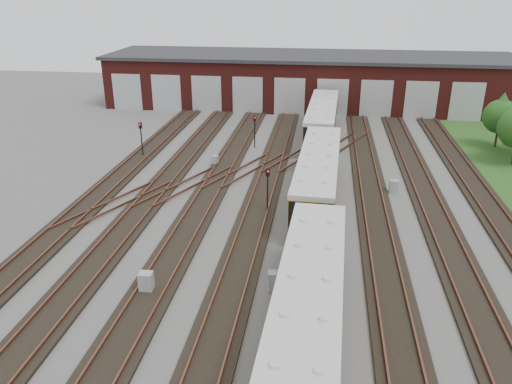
# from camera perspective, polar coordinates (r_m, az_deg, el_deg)

# --- Properties ---
(ground) EXTENTS (120.00, 120.00, 0.00)m
(ground) POSITION_cam_1_polar(r_m,az_deg,el_deg) (28.60, 2.41, -7.88)
(ground) COLOR #474442
(ground) RESTS_ON ground
(track_network) EXTENTS (30.40, 70.00, 0.33)m
(track_network) POSITION_cam_1_polar(r_m,az_deg,el_deg) (29.07, 2.20, -7.09)
(track_network) COLOR black
(track_network) RESTS_ON ground
(maintenance_shed) EXTENTS (51.00, 12.50, 6.35)m
(maintenance_shed) POSITION_cam_1_polar(r_m,az_deg,el_deg) (65.52, 6.06, 12.65)
(maintenance_shed) COLOR #521814
(maintenance_shed) RESTS_ON ground
(metro_train) EXTENTS (3.24, 47.13, 3.11)m
(metro_train) POSITION_cam_1_polar(r_m,az_deg,el_deg) (35.84, 7.10, 1.92)
(metro_train) COLOR black
(metro_train) RESTS_ON ground
(signal_mast_0) EXTENTS (0.29, 0.27, 3.19)m
(signal_mast_0) POSITION_cam_1_polar(r_m,az_deg,el_deg) (45.97, -13.00, 6.39)
(signal_mast_0) COLOR black
(signal_mast_0) RESTS_ON ground
(signal_mast_1) EXTENTS (0.29, 0.28, 3.12)m
(signal_mast_1) POSITION_cam_1_polar(r_m,az_deg,el_deg) (47.44, -0.15, 7.41)
(signal_mast_1) COLOR black
(signal_mast_1) RESTS_ON ground
(signal_mast_2) EXTENTS (0.27, 0.26, 3.43)m
(signal_mast_2) POSITION_cam_1_polar(r_m,az_deg,el_deg) (46.74, 7.37, 7.22)
(signal_mast_2) COLOR black
(signal_mast_2) RESTS_ON ground
(signal_mast_3) EXTENTS (0.29, 0.28, 3.18)m
(signal_mast_3) POSITION_cam_1_polar(r_m,az_deg,el_deg) (33.57, 1.33, 0.85)
(signal_mast_3) COLOR black
(signal_mast_3) RESTS_ON ground
(relay_cabinet_0) EXTENTS (0.70, 0.59, 1.14)m
(relay_cabinet_0) POSITION_cam_1_polar(r_m,az_deg,el_deg) (26.25, -12.43, -10.08)
(relay_cabinet_0) COLOR #929596
(relay_cabinet_0) RESTS_ON ground
(relay_cabinet_1) EXTENTS (0.64, 0.58, 0.88)m
(relay_cabinet_1) POSITION_cam_1_polar(r_m,az_deg,el_deg) (43.22, -4.73, 3.60)
(relay_cabinet_1) COLOR #929596
(relay_cabinet_1) RESTS_ON ground
(relay_cabinet_2) EXTENTS (0.72, 0.63, 1.06)m
(relay_cabinet_2) POSITION_cam_1_polar(r_m,az_deg,el_deg) (25.84, 2.11, -10.16)
(relay_cabinet_2) COLOR #929596
(relay_cabinet_2) RESTS_ON ground
(relay_cabinet_3) EXTENTS (0.62, 0.57, 0.86)m
(relay_cabinet_3) POSITION_cam_1_polar(r_m,az_deg,el_deg) (43.43, 5.51, 3.65)
(relay_cabinet_3) COLOR #929596
(relay_cabinet_3) RESTS_ON ground
(relay_cabinet_4) EXTENTS (0.64, 0.54, 1.05)m
(relay_cabinet_4) POSITION_cam_1_polar(r_m,az_deg,el_deg) (38.64, 15.48, 0.58)
(relay_cabinet_4) COLOR #929596
(relay_cabinet_4) RESTS_ON ground
(tree_0) EXTENTS (3.20, 3.20, 5.30)m
(tree_0) POSITION_cam_1_polar(r_m,az_deg,el_deg) (52.47, 26.23, 8.16)
(tree_0) COLOR #2E2015
(tree_0) RESTS_ON ground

